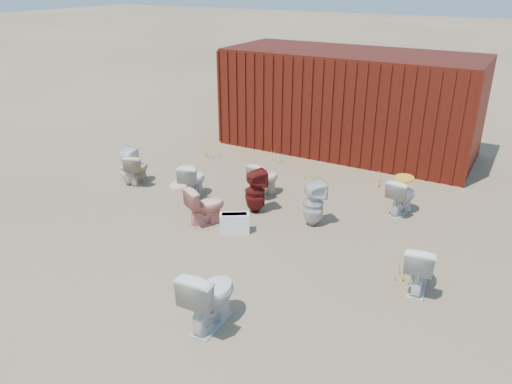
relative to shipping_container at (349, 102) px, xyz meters
The scene contains 22 objects.
ground 5.34m from the shipping_container, 90.00° to the right, with size 100.00×100.00×0.00m, color brown.
shipping_container is the anchor object (origin of this frame).
toilet_front_a 4.67m from the shipping_container, 110.29° to the right, with size 0.39×0.69×0.70m, color silver.
toilet_front_pink 5.26m from the shipping_container, 97.81° to the right, with size 0.39×0.68×0.70m, color pink.
toilet_front_c 7.50m from the shipping_container, 82.79° to the right, with size 0.47×0.83×0.85m, color silver.
toilet_front_maroon 4.38m from the shipping_container, 92.48° to the right, with size 0.37×0.38×0.82m, color #5D1110.
toilet_front_e 6.18m from the shipping_container, 60.45° to the right, with size 0.41×0.71×0.73m, color white.
toilet_back_a 5.51m from the shipping_container, 124.94° to the right, with size 0.35×0.36×0.78m, color white.
toilet_back_beige_left 5.34m from the shipping_container, 124.82° to the right, with size 0.37×0.64×0.66m, color beige.
toilet_back_beige_right 3.69m from the shipping_container, 96.34° to the right, with size 0.39×0.69×0.71m, color beige.
toilet_back_yellowlid 3.83m from the shipping_container, 54.31° to the right, with size 0.38×0.67×0.69m, color silver.
toilet_back_e 4.44m from the shipping_container, 77.41° to the right, with size 0.37×0.37×0.81m, color silver.
yellow_lid 3.77m from the shipping_container, 54.31° to the right, with size 0.35×0.43×0.03m, color gold.
loose_tank 5.28m from the shipping_container, 91.01° to the right, with size 0.50×0.20×0.35m, color white.
loose_lid_near 4.72m from the shipping_container, 118.62° to the right, with size 0.38×0.49×0.02m, color #C4BA8E.
loose_lid_far 4.27m from the shipping_container, 129.26° to the right, with size 0.36×0.47×0.02m, color #BAB187.
weed_clump_a 3.56m from the shipping_container, 139.65° to the right, with size 0.36×0.36×0.29m, color #B4A148.
weed_clump_b 2.59m from the shipping_container, 88.44° to the right, with size 0.32×0.32×0.24m, color #B4A148.
weed_clump_c 3.07m from the shipping_container, 46.27° to the right, with size 0.36×0.36×0.32m, color #B4A148.
weed_clump_d 2.29m from the shipping_container, 123.11° to the right, with size 0.30×0.30×0.29m, color #B4A148.
weed_clump_e 2.65m from the shipping_container, 51.33° to the right, with size 0.34×0.34×0.32m, color #B4A148.
weed_clump_f 5.98m from the shipping_container, 61.75° to the right, with size 0.28×0.28×0.24m, color #B4A148.
Camera 1 is at (3.97, -6.37, 4.08)m, focal length 35.00 mm.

